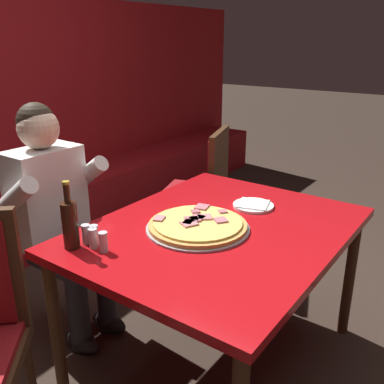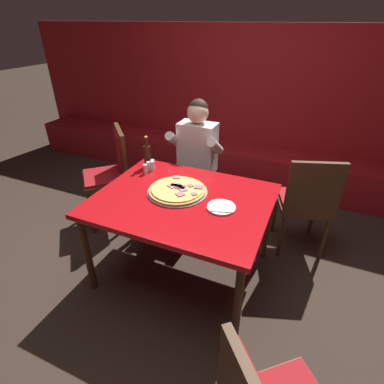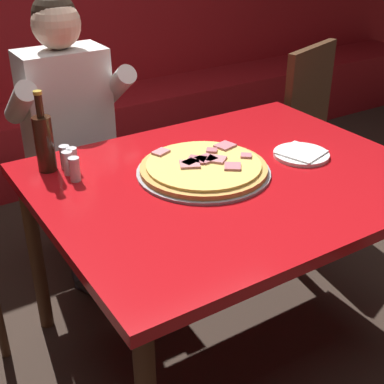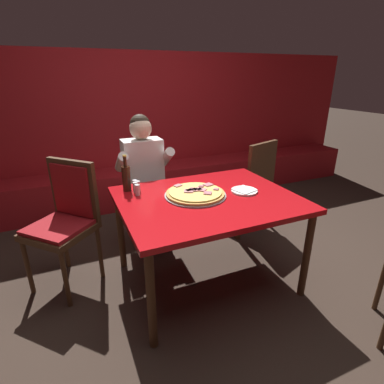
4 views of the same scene
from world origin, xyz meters
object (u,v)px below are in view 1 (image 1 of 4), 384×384
at_px(main_dining_table, 218,241).
at_px(dining_chair_by_booth, 202,186).
at_px(shaker_red_pepper_flakes, 86,235).
at_px(shaker_black_pepper, 93,239).
at_px(plate_white_paper, 253,205).
at_px(shaker_oregano, 94,236).
at_px(diner_seated_blue_shirt, 58,212).
at_px(shaker_parmesan, 103,243).
at_px(pizza, 198,225).
at_px(beer_bottle, 70,223).

bearing_deg(main_dining_table, dining_chair_by_booth, 38.22).
bearing_deg(shaker_red_pepper_flakes, shaker_black_pepper, -100.09).
bearing_deg(plate_white_paper, shaker_black_pepper, 157.82).
relative_size(shaker_oregano, shaker_black_pepper, 1.00).
bearing_deg(dining_chair_by_booth, main_dining_table, -141.78).
relative_size(plate_white_paper, shaker_oregano, 2.44).
bearing_deg(shaker_oregano, shaker_red_pepper_flakes, 114.48).
distance_m(shaker_red_pepper_flakes, diner_seated_blue_shirt, 0.52).
distance_m(main_dining_table, shaker_parmesan, 0.55).
relative_size(pizza, plate_white_paper, 2.26).
height_order(main_dining_table, dining_chair_by_booth, dining_chair_by_booth).
bearing_deg(shaker_parmesan, main_dining_table, -27.83).
distance_m(beer_bottle, dining_chair_by_booth, 1.47).
distance_m(shaker_red_pepper_flakes, shaker_parmesan, 0.11).
relative_size(main_dining_table, dining_chair_by_booth, 1.36).
relative_size(pizza, beer_bottle, 1.63).
xyz_separation_m(main_dining_table, dining_chair_by_booth, (0.88, 0.69, -0.11)).
distance_m(pizza, shaker_parmesan, 0.45).
xyz_separation_m(shaker_black_pepper, diner_seated_blue_shirt, (0.22, 0.52, -0.08)).
bearing_deg(shaker_parmesan, shaker_black_pepper, 90.69).
bearing_deg(shaker_oregano, plate_white_paper, -24.11).
relative_size(plate_white_paper, diner_seated_blue_shirt, 0.16).
bearing_deg(diner_seated_blue_shirt, plate_white_paper, -55.84).
bearing_deg(diner_seated_blue_shirt, shaker_oregano, -111.24).
height_order(pizza, diner_seated_blue_shirt, diner_seated_blue_shirt).
xyz_separation_m(plate_white_paper, dining_chair_by_booth, (0.56, 0.70, -0.19)).
relative_size(shaker_parmesan, diner_seated_blue_shirt, 0.07).
bearing_deg(pizza, beer_bottle, 144.95).
relative_size(pizza, dining_chair_by_booth, 0.49).
bearing_deg(shaker_red_pepper_flakes, plate_white_paper, -25.67).
relative_size(main_dining_table, shaker_red_pepper_flakes, 15.41).
xyz_separation_m(beer_bottle, shaker_red_pepper_flakes, (0.06, -0.02, -0.07)).
xyz_separation_m(pizza, dining_chair_by_booth, (0.95, 0.63, -0.20)).
bearing_deg(beer_bottle, shaker_oregano, -34.92).
bearing_deg(plate_white_paper, shaker_red_pepper_flakes, 154.33).
distance_m(shaker_red_pepper_flakes, dining_chair_by_booth, 1.40).
bearing_deg(beer_bottle, shaker_parmesan, -68.73).
distance_m(plate_white_paper, beer_bottle, 0.94).
height_order(pizza, plate_white_paper, pizza).
bearing_deg(beer_bottle, dining_chair_by_booth, 12.25).
bearing_deg(shaker_black_pepper, shaker_parmesan, -89.31).
bearing_deg(plate_white_paper, beer_bottle, 154.83).
bearing_deg(main_dining_table, shaker_red_pepper_flakes, 142.03).
height_order(shaker_black_pepper, dining_chair_by_booth, dining_chair_by_booth).
xyz_separation_m(pizza, shaker_parmesan, (-0.40, 0.19, 0.02)).
distance_m(plate_white_paper, shaker_oregano, 0.85).
height_order(beer_bottle, diner_seated_blue_shirt, diner_seated_blue_shirt).
bearing_deg(beer_bottle, shaker_black_pepper, -55.07).
xyz_separation_m(pizza, shaker_black_pepper, (-0.41, 0.25, 0.02)).
bearing_deg(shaker_oregano, shaker_parmesan, -106.34).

